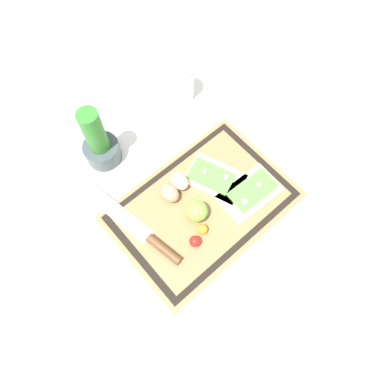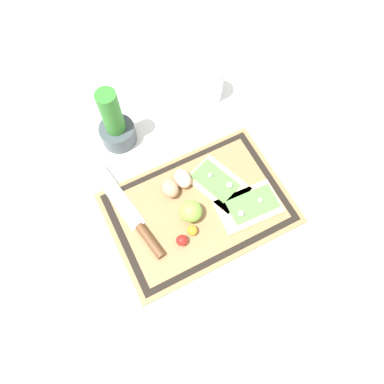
% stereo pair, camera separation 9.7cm
% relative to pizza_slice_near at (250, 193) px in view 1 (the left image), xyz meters
% --- Properties ---
extents(ground_plane, '(6.00, 6.00, 0.00)m').
position_rel_pizza_slice_near_xyz_m(ground_plane, '(-0.12, 0.06, -0.02)').
color(ground_plane, white).
extents(cutting_board, '(0.46, 0.32, 0.02)m').
position_rel_pizza_slice_near_xyz_m(cutting_board, '(-0.12, 0.06, -0.01)').
color(cutting_board, '#997047').
rests_on(cutting_board, ground_plane).
extents(pizza_slice_near, '(0.17, 0.11, 0.02)m').
position_rel_pizza_slice_near_xyz_m(pizza_slice_near, '(0.00, 0.00, 0.00)').
color(pizza_slice_near, beige).
rests_on(pizza_slice_near, cutting_board).
extents(pizza_slice_far, '(0.15, 0.18, 0.02)m').
position_rel_pizza_slice_near_xyz_m(pizza_slice_far, '(-0.04, 0.09, 0.00)').
color(pizza_slice_far, beige).
rests_on(pizza_slice_far, cutting_board).
extents(knife, '(0.08, 0.31, 0.02)m').
position_rel_pizza_slice_near_xyz_m(knife, '(-0.28, 0.08, 0.00)').
color(knife, silver).
rests_on(knife, cutting_board).
extents(egg_brown, '(0.04, 0.06, 0.04)m').
position_rel_pizza_slice_near_xyz_m(egg_brown, '(-0.16, 0.13, 0.02)').
color(egg_brown, tan).
rests_on(egg_brown, cutting_board).
extents(egg_pink, '(0.04, 0.06, 0.04)m').
position_rel_pizza_slice_near_xyz_m(egg_pink, '(-0.12, 0.14, 0.02)').
color(egg_pink, beige).
rests_on(egg_pink, cutting_board).
extents(lime, '(0.06, 0.06, 0.06)m').
position_rel_pizza_slice_near_xyz_m(lime, '(-0.15, 0.05, 0.02)').
color(lime, '#7FB742').
rests_on(lime, cutting_board).
extents(cherry_tomato_red, '(0.03, 0.03, 0.03)m').
position_rel_pizza_slice_near_xyz_m(cherry_tomato_red, '(-0.20, -0.00, 0.01)').
color(cherry_tomato_red, red).
rests_on(cherry_tomato_red, cutting_board).
extents(cherry_tomato_yellow, '(0.03, 0.03, 0.03)m').
position_rel_pizza_slice_near_xyz_m(cherry_tomato_yellow, '(-0.16, 0.01, 0.01)').
color(cherry_tomato_yellow, gold).
rests_on(cherry_tomato_yellow, cutting_board).
extents(herb_pot, '(0.10, 0.10, 0.20)m').
position_rel_pizza_slice_near_xyz_m(herb_pot, '(-0.22, 0.35, 0.05)').
color(herb_pot, '#3D474C').
rests_on(herb_pot, ground_plane).
extents(sauce_jar, '(0.07, 0.07, 0.11)m').
position_rel_pizza_slice_near_xyz_m(sauce_jar, '(0.08, 0.37, 0.03)').
color(sauce_jar, silver).
rests_on(sauce_jar, ground_plane).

